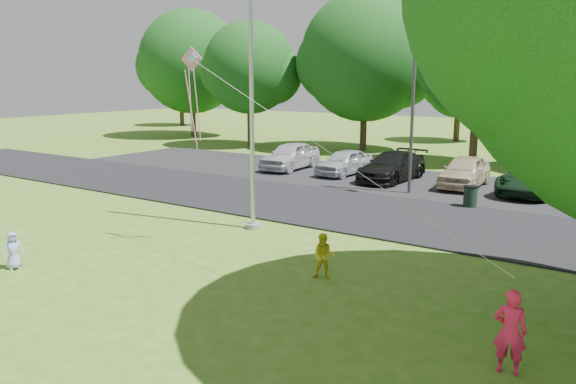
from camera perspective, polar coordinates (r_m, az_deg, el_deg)
The scene contains 12 objects.
ground at distance 12.49m, azimuth -4.70°, elevation -11.04°, with size 120.00×120.00×0.00m, color #436F1D.
park_road at distance 19.97m, azimuth 11.59°, elevation -2.51°, with size 60.00×6.00×0.06m, color black.
parking_strip at distance 25.98m, azimuth 17.07°, elevation 0.44°, with size 42.00×7.00×0.06m, color black.
flagpole at distance 17.65m, azimuth -3.72°, elevation 9.47°, with size 0.50×0.50×10.00m.
street_lamp at distance 23.50m, azimuth 13.18°, elevation 9.50°, with size 1.91×0.48×6.80m.
trash_can at distance 22.05m, azimuth 18.03°, elevation -0.47°, with size 0.54×0.54×0.85m.
tree_row at distance 33.71m, azimuth 24.75°, elevation 12.05°, with size 64.35×11.94×10.88m.
parked_cars at distance 25.85m, azimuth 17.24°, elevation 1.97°, with size 19.71×5.01×1.43m.
woman at distance 10.10m, azimuth 21.63°, elevation -13.03°, with size 0.53×0.35×1.45m, color #FF2158.
child_yellow at distance 13.66m, azimuth 3.65°, elevation -6.52°, with size 0.54×0.42×1.12m, color yellow.
child_blue at distance 15.92m, azimuth -26.15°, elevation -5.36°, with size 0.48×0.31×0.98m, color #96ADE7.
kite at distance 15.67m, azimuth -9.17°, elevation 11.38°, with size 9.52×2.77×3.98m.
Camera 1 is at (7.24, -8.99, 4.78)m, focal length 35.00 mm.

